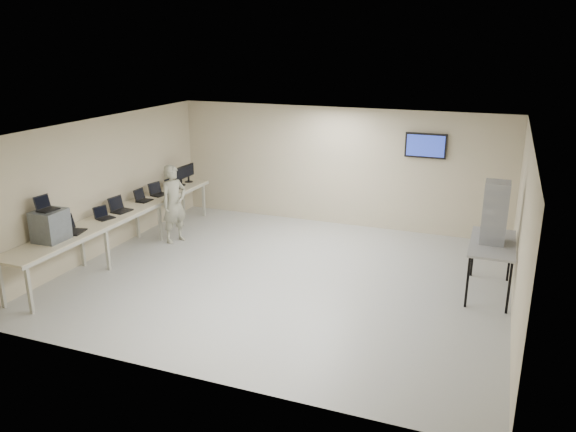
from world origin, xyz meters
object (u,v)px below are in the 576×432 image
at_px(equipment_box, 50,225).
at_px(soldier, 174,204).
at_px(side_table, 492,246).
at_px(workbench, 122,215).

xyz_separation_m(equipment_box, soldier, (0.69, 2.87, -0.32)).
bearing_deg(equipment_box, side_table, 18.25).
height_order(soldier, side_table, soldier).
bearing_deg(equipment_box, soldier, 75.50).
height_order(workbench, side_table, side_table).
distance_m(workbench, side_table, 7.22).
xyz_separation_m(workbench, soldier, (0.63, 0.98, 0.03)).
distance_m(workbench, equipment_box, 1.92).
bearing_deg(soldier, equipment_box, -172.76).
relative_size(soldier, side_table, 1.08).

